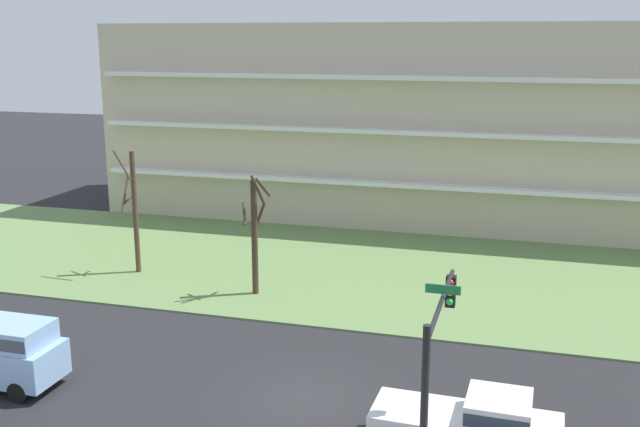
# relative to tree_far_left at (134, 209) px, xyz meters

# --- Properties ---
(ground) EXTENTS (160.00, 160.00, 0.00)m
(ground) POSITION_rel_tree_far_left_xyz_m (12.24, -10.54, -3.36)
(ground) COLOR #232326
(grass_lawn_strip) EXTENTS (80.00, 16.00, 0.08)m
(grass_lawn_strip) POSITION_rel_tree_far_left_xyz_m (12.24, 3.46, -3.32)
(grass_lawn_strip) COLOR #66844C
(grass_lawn_strip) RESTS_ON ground
(apartment_building) EXTENTS (41.75, 12.52, 12.64)m
(apartment_building) POSITION_rel_tree_far_left_xyz_m (12.24, 17.24, 2.96)
(apartment_building) COLOR beige
(apartment_building) RESTS_ON ground
(tree_far_left) EXTENTS (1.25, 1.36, 6.39)m
(tree_far_left) POSITION_rel_tree_far_left_xyz_m (0.00, 0.00, 0.00)
(tree_far_left) COLOR #4C3828
(tree_far_left) RESTS_ON ground
(tree_left) EXTENTS (1.36, 1.23, 5.81)m
(tree_left) POSITION_rel_tree_far_left_xyz_m (7.03, -1.40, -0.30)
(tree_left) COLOR #423023
(tree_left) RESTS_ON ground
(pickup_white_near_left) EXTENTS (5.46, 2.16, 1.95)m
(pickup_white_near_left) POSITION_rel_tree_far_left_xyz_m (17.95, -12.55, -2.34)
(pickup_white_near_left) COLOR white
(pickup_white_near_left) RESTS_ON ground
(traffic_signal_mast) EXTENTS (0.90, 5.32, 5.73)m
(traffic_signal_mast) POSITION_rel_tree_far_left_xyz_m (17.09, -15.26, 0.59)
(traffic_signal_mast) COLOR black
(traffic_signal_mast) RESTS_ON ground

